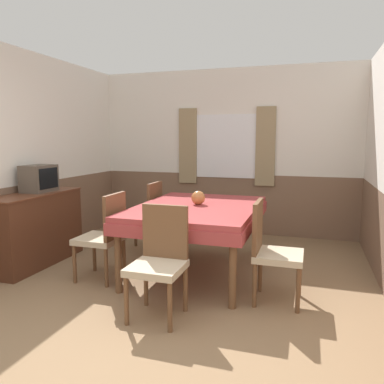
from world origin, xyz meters
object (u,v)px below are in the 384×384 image
object	(u,v)px
sideboard	(36,228)
tv	(39,178)
chair_head_near	(160,258)
chair_left_near	(105,234)
vase	(198,198)
chair_left_far	(146,215)
chair_right_near	(271,248)
dining_table	(197,214)

from	to	relation	value
sideboard	tv	bearing A→B (deg)	96.27
chair_head_near	chair_left_near	distance (m)	1.05
vase	sideboard	bearing A→B (deg)	-168.80
chair_left_near	sideboard	world-z (taller)	chair_left_near
chair_left_far	tv	bearing A→B (deg)	124.18
chair_left_far	chair_head_near	bearing A→B (deg)	-151.81
chair_right_near	vase	world-z (taller)	chair_right_near
tv	vase	world-z (taller)	tv
dining_table	chair_right_near	xyz separation A→B (m)	(0.88, -0.53, -0.16)
tv	vase	xyz separation A→B (m)	(1.95, 0.25, -0.18)
chair_left_far	chair_left_near	world-z (taller)	same
chair_left_far	chair_right_near	world-z (taller)	same
chair_head_near	chair_left_near	size ratio (longest dim) A/B	1.00
sideboard	vase	distance (m)	2.02
dining_table	sideboard	world-z (taller)	sideboard
chair_head_near	sideboard	world-z (taller)	chair_head_near
tv	sideboard	bearing A→B (deg)	-83.73
chair_left_far	sideboard	world-z (taller)	chair_left_far
chair_head_near	sideboard	xyz separation A→B (m)	(-1.95, 0.77, -0.07)
vase	chair_left_far	bearing A→B (deg)	151.07
chair_left_far	vase	world-z (taller)	chair_left_far
chair_left_far	tv	world-z (taller)	tv
chair_left_near	vase	xyz separation A→B (m)	(0.87, 0.58, 0.34)
sideboard	vase	bearing A→B (deg)	11.20
chair_left_near	sideboard	size ratio (longest dim) A/B	0.74
dining_table	sideboard	size ratio (longest dim) A/B	1.41
dining_table	chair_right_near	world-z (taller)	chair_right_near
chair_left_far	sideboard	distance (m)	1.38
chair_head_near	chair_left_near	world-z (taller)	same
chair_right_near	chair_left_near	distance (m)	1.75
vase	chair_left_near	bearing A→B (deg)	-146.41
chair_head_near	chair_right_near	world-z (taller)	same
dining_table	vase	size ratio (longest dim) A/B	11.31
sideboard	tv	distance (m)	0.61
sideboard	vase	size ratio (longest dim) A/B	8.03
chair_right_near	chair_head_near	bearing A→B (deg)	-56.69
chair_left_far	chair_left_near	bearing A→B (deg)	-180.00
chair_left_near	chair_right_near	bearing A→B (deg)	-90.00
chair_right_near	tv	bearing A→B (deg)	-96.51
dining_table	chair_head_near	bearing A→B (deg)	-90.00
chair_left_near	sideboard	bearing A→B (deg)	79.72
sideboard	chair_left_near	bearing A→B (deg)	-10.28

